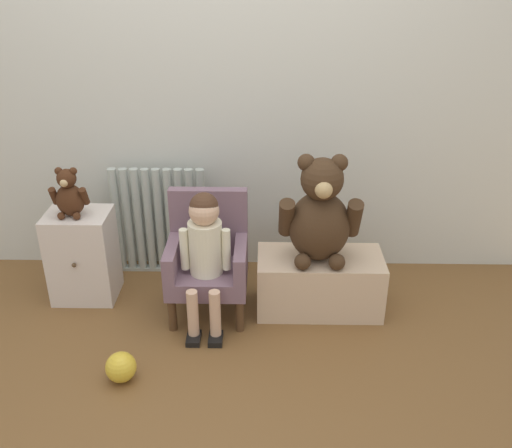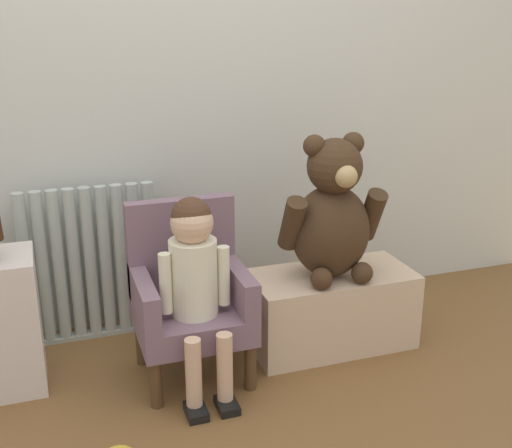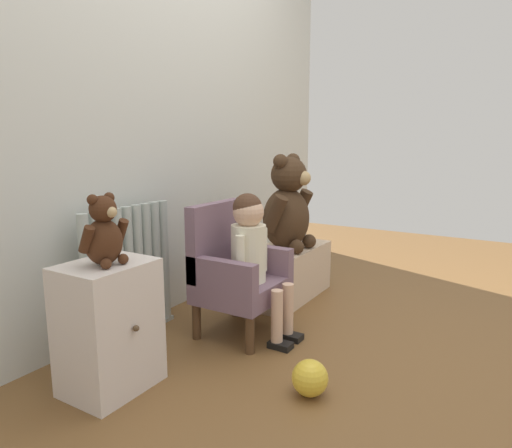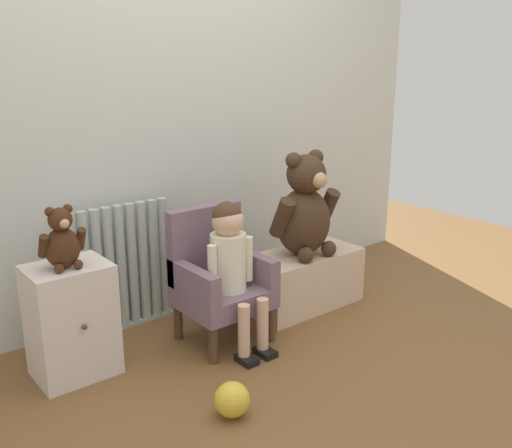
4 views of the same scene
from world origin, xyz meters
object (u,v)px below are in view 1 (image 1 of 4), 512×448
at_px(small_teddy_bear, 69,195).
at_px(large_teddy_bear, 320,215).
at_px(radiator, 160,222).
at_px(toy_ball, 121,367).
at_px(child_armchair, 208,257).
at_px(child_figure, 205,242).
at_px(small_dresser, 83,256).
at_px(low_bench, 319,283).

bearing_deg(small_teddy_bear, large_teddy_bear, -4.16).
bearing_deg(large_teddy_bear, small_teddy_bear, 175.84).
distance_m(radiator, toy_ball, 1.01).
relative_size(child_armchair, child_figure, 0.92).
relative_size(radiator, small_teddy_bear, 2.45).
height_order(large_teddy_bear, toy_ball, large_teddy_bear).
relative_size(radiator, small_dresser, 1.29).
distance_m(child_figure, small_teddy_bear, 0.76).
distance_m(radiator, low_bench, 1.00).
bearing_deg(small_dresser, toy_ball, -63.10).
height_order(small_teddy_bear, toy_ball, small_teddy_bear).
bearing_deg(low_bench, large_teddy_bear, -136.47).
height_order(child_armchair, low_bench, child_armchair).
relative_size(small_teddy_bear, toy_ball, 1.90).
bearing_deg(toy_ball, small_teddy_bear, 118.57).
xyz_separation_m(radiator, large_teddy_bear, (0.89, -0.40, 0.24)).
height_order(child_figure, small_teddy_bear, small_teddy_bear).
distance_m(radiator, child_armchair, 0.51).
height_order(radiator, small_teddy_bear, small_teddy_bear).
height_order(small_dresser, low_bench, small_dresser).
height_order(small_dresser, child_armchair, child_armchair).
bearing_deg(toy_ball, child_armchair, 58.91).
distance_m(low_bench, toy_ball, 1.12).
distance_m(large_teddy_bear, small_teddy_bear, 1.29).
bearing_deg(small_dresser, large_teddy_bear, -5.12).
height_order(child_figure, large_teddy_bear, large_teddy_bear).
bearing_deg(radiator, child_figure, -57.51).
height_order(low_bench, small_teddy_bear, small_teddy_bear).
bearing_deg(radiator, small_teddy_bear, -142.32).
relative_size(radiator, low_bench, 0.99).
height_order(radiator, low_bench, radiator).
xyz_separation_m(child_figure, low_bench, (0.59, 0.12, -0.31)).
distance_m(child_armchair, low_bench, 0.61).
xyz_separation_m(child_armchair, large_teddy_bear, (0.57, -0.00, 0.25)).
distance_m(small_teddy_bear, toy_ball, 0.94).
bearing_deg(small_teddy_bear, child_armchair, -7.40).
bearing_deg(small_dresser, radiator, 36.79).
xyz_separation_m(small_teddy_bear, toy_ball, (0.37, -0.67, -0.55)).
xyz_separation_m(low_bench, large_teddy_bear, (-0.02, -0.02, 0.41)).
relative_size(child_armchair, small_teddy_bear, 2.46).
relative_size(small_dresser, child_figure, 0.71).
distance_m(low_bench, small_teddy_bear, 1.39).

